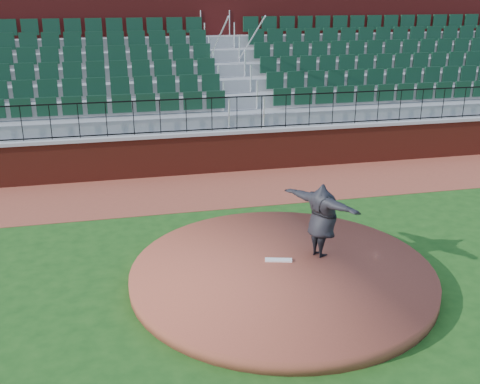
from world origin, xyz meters
name	(u,v)px	position (x,y,z in m)	size (l,w,h in m)	color
ground	(257,280)	(0.00, 0.00, 0.00)	(90.00, 90.00, 0.00)	#1B4A15
warning_track	(209,189)	(0.00, 5.40, 0.01)	(34.00, 3.20, 0.01)	brown
field_wall	(200,154)	(0.00, 7.00, 0.60)	(34.00, 0.35, 1.20)	maroon
wall_cap	(200,133)	(0.00, 7.00, 1.25)	(34.00, 0.45, 0.10)	#B7B7B7
wall_railing	(199,115)	(0.00, 7.00, 1.80)	(34.00, 0.05, 1.00)	black
seating_stands	(186,84)	(0.00, 9.72, 2.30)	(34.00, 5.10, 4.60)	gray
concourse_wall	(176,61)	(0.00, 12.52, 2.75)	(34.00, 0.50, 5.50)	maroon
pitchers_mound	(282,274)	(0.48, -0.09, 0.12)	(5.88, 5.88, 0.25)	brown
pitching_rubber	(279,260)	(0.50, 0.23, 0.27)	(0.54, 0.13, 0.04)	white
pitcher	(322,220)	(1.40, 0.29, 1.02)	(1.89, 0.51, 1.53)	black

